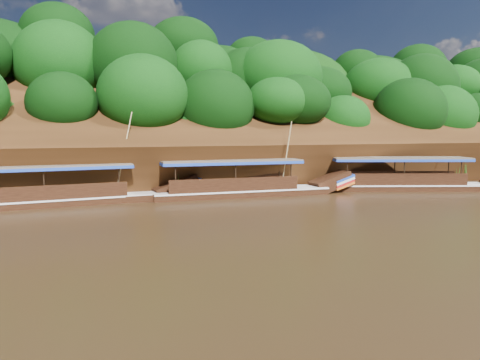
# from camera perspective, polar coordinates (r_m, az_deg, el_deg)

# --- Properties ---
(ground) EXTENTS (160.00, 160.00, 0.00)m
(ground) POSITION_cam_1_polar(r_m,az_deg,el_deg) (28.37, 10.34, -3.86)
(ground) COLOR black
(ground) RESTS_ON ground
(riverbank) EXTENTS (120.00, 30.06, 19.40)m
(riverbank) POSITION_cam_1_polar(r_m,az_deg,el_deg) (48.78, -4.02, 2.54)
(riverbank) COLOR black
(riverbank) RESTS_ON ground
(boat_0) EXTENTS (16.24, 7.88, 7.26)m
(boat_0) POSITION_cam_1_polar(r_m,az_deg,el_deg) (40.90, 21.07, -0.31)
(boat_0) COLOR black
(boat_0) RESTS_ON ground
(boat_1) EXTENTS (15.79, 3.36, 6.03)m
(boat_1) POSITION_cam_1_polar(r_m,az_deg,el_deg) (34.85, 1.45, -0.92)
(boat_1) COLOR black
(boat_1) RESTS_ON ground
(boat_2) EXTENTS (16.85, 3.55, 6.61)m
(boat_2) POSITION_cam_1_polar(r_m,az_deg,el_deg) (32.68, -19.79, -1.77)
(boat_2) COLOR black
(boat_2) RESTS_ON ground
(reeds) EXTENTS (50.62, 2.59, 2.21)m
(reeds) POSITION_cam_1_polar(r_m,az_deg,el_deg) (35.81, -0.92, -0.29)
(reeds) COLOR #2A5816
(reeds) RESTS_ON ground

